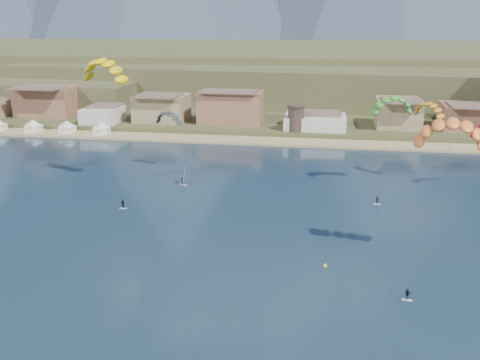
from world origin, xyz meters
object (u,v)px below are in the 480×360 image
object	(u,v)px
kitesurfer_yellow	(104,67)
buoy	(325,266)
watchtower	(296,118)
kitesurfer_orange	(452,129)
windsurfer	(183,180)
kitesurfer_green	(392,103)

from	to	relation	value
kitesurfer_yellow	buoy	size ratio (longest dim) A/B	48.03
watchtower	buoy	xyz separation A→B (m)	(10.74, -94.17, -6.26)
kitesurfer_orange	buoy	size ratio (longest dim) A/B	39.43
kitesurfer_yellow	buoy	xyz separation A→B (m)	(49.77, -35.42, -27.24)
windsurfer	buoy	xyz separation A→B (m)	(33.47, -38.21, -1.24)
kitesurfer_orange	kitesurfer_green	size ratio (longest dim) A/B	1.14
watchtower	kitesurfer_yellow	bearing A→B (deg)	-123.60
kitesurfer_green	windsurfer	distance (m)	50.43
kitesurfer_orange	kitesurfer_green	world-z (taller)	kitesurfer_orange
kitesurfer_orange	windsurfer	bearing A→B (deg)	145.51
kitesurfer_yellow	kitesurfer_green	distance (m)	63.89
watchtower	kitesurfer_orange	distance (m)	96.65
windsurfer	buoy	world-z (taller)	windsurfer
kitesurfer_yellow	windsurfer	bearing A→B (deg)	9.69
watchtower	kitesurfer_green	bearing A→B (deg)	-64.95
watchtower	buoy	distance (m)	94.98
kitesurfer_orange	kitesurfer_green	bearing A→B (deg)	96.23
buoy	kitesurfer_yellow	bearing A→B (deg)	144.56
kitesurfer_green	windsurfer	world-z (taller)	kitesurfer_green
watchtower	kitesurfer_green	xyz separation A→B (m)	(23.96, -51.27, 13.44)
kitesurfer_orange	kitesurfer_green	distance (m)	40.07
kitesurfer_orange	windsurfer	distance (m)	65.38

